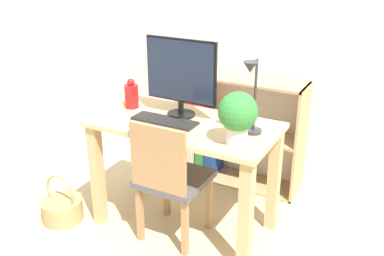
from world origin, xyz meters
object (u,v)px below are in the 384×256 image
at_px(keyboard, 165,121).
at_px(potted_plant, 238,115).
at_px(chair, 169,177).
at_px(monitor, 181,74).
at_px(vase, 132,95).
at_px(desk_lamp, 252,91).
at_px(basket, 62,208).
at_px(bookshelf, 216,135).

bearing_deg(keyboard, potted_plant, -9.70).
bearing_deg(chair, keyboard, 120.49).
relative_size(monitor, potted_plant, 1.66).
relative_size(monitor, vase, 2.47).
bearing_deg(desk_lamp, potted_plant, -99.80).
bearing_deg(monitor, vase, -175.97).
relative_size(potted_plant, basket, 0.88).
relative_size(keyboard, bookshelf, 0.43).
xyz_separation_m(monitor, vase, (-0.36, -0.03, -0.19)).
relative_size(monitor, chair, 0.60).
height_order(vase, potted_plant, potted_plant).
xyz_separation_m(keyboard, basket, (-0.66, -0.30, -0.67)).
distance_m(monitor, basket, 1.24).
distance_m(potted_plant, basket, 1.45).
relative_size(bookshelf, basket, 2.88).
bearing_deg(chair, basket, -176.34).
height_order(vase, basket, vase).
distance_m(monitor, potted_plant, 0.54).
relative_size(desk_lamp, potted_plant, 1.49).
distance_m(monitor, desk_lamp, 0.51).
xyz_separation_m(monitor, keyboard, (-0.04, -0.15, -0.27)).
xyz_separation_m(monitor, desk_lamp, (0.50, -0.10, -0.00)).
xyz_separation_m(vase, chair, (0.43, -0.25, -0.38)).
xyz_separation_m(desk_lamp, chair, (-0.43, -0.18, -0.57)).
bearing_deg(desk_lamp, chair, -157.87).
distance_m(chair, basket, 0.86).
distance_m(keyboard, bookshelf, 0.86).
relative_size(vase, basket, 0.59).
bearing_deg(potted_plant, desk_lamp, 80.20).
relative_size(monitor, basket, 1.46).
distance_m(potted_plant, bookshelf, 1.14).
bearing_deg(keyboard, basket, -155.81).
distance_m(potted_plant, chair, 0.62).
bearing_deg(keyboard, monitor, 76.08).
height_order(monitor, basket, monitor).
relative_size(vase, bookshelf, 0.21).
relative_size(potted_plant, bookshelf, 0.31).
distance_m(desk_lamp, chair, 0.74).
xyz_separation_m(potted_plant, basket, (-1.18, -0.21, -0.83)).
height_order(keyboard, bookshelf, bookshelf).
xyz_separation_m(desk_lamp, basket, (-1.20, -0.34, -0.93)).
height_order(chair, bookshelf, bookshelf).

